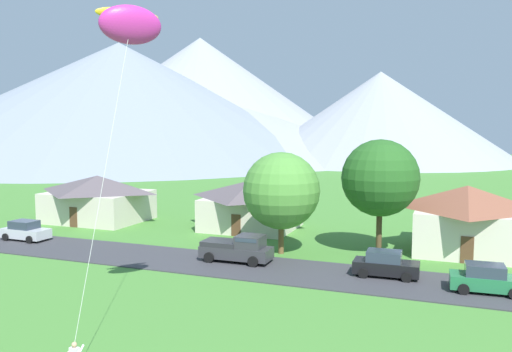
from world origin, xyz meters
The scene contains 15 objects.
road_strip centered at (0.00, 30.91, 0.04)m, with size 160.00×6.32×0.08m, color #38383D.
mountain_central_ridge centered at (-64.93, 142.79, 12.37)m, with size 118.44×118.44×24.74m, color #8E939E.
mountain_far_west_ridge centered at (-83.40, 130.42, 17.42)m, with size 137.46×137.46×34.84m, color gray.
mountain_east_ridge centered at (-8.54, 147.61, 12.59)m, with size 74.63×74.63×25.18m, color #8E939E.
mountain_west_ridge centered at (-69.74, 156.96, 19.79)m, with size 114.07×114.07×39.57m, color #8E939E.
house_leftmost centered at (12.48, 41.49, 2.73)m, with size 8.26×8.60×5.27m.
house_left_center centered at (-6.81, 43.96, 2.45)m, with size 8.98×8.17×4.73m.
house_right_center centered at (-23.40, 42.15, 2.47)m, with size 10.28×8.27×4.78m.
tree_near_left centered at (-1.03, 35.60, 4.94)m, with size 5.99×5.99×7.95m.
tree_center centered at (6.14, 38.06, 5.95)m, with size 5.94×5.94×8.93m.
parked_car_green_west_end centered at (13.43, 30.69, 0.87)m, with size 4.28×2.24×1.68m.
parked_car_black_mid_west centered at (7.41, 31.91, 0.87)m, with size 4.24×2.16×1.68m.
parked_car_silver_mid_east centered at (-23.17, 31.95, 0.87)m, with size 4.24×2.15×1.68m.
pickup_truck_charcoal_west_side centered at (-3.11, 31.90, 1.06)m, with size 5.23×2.37×1.99m.
kite_flyer_with_kite centered at (-2.43, 17.88, 14.18)m, with size 2.77×6.59×15.38m.
Camera 1 is at (11.37, -2.26, 9.90)m, focal length 36.40 mm.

